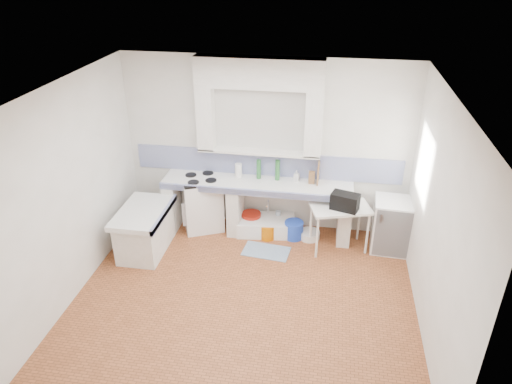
% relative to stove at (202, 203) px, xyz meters
% --- Properties ---
extents(floor, '(4.50, 4.50, 0.00)m').
position_rel_stove_xyz_m(floor, '(1.01, -1.71, -0.43)').
color(floor, '#9B532D').
rests_on(floor, ground).
extents(ceiling, '(4.50, 4.50, 0.00)m').
position_rel_stove_xyz_m(ceiling, '(1.01, -1.71, 2.37)').
color(ceiling, white).
rests_on(ceiling, ground).
extents(wall_back, '(4.50, 0.00, 4.50)m').
position_rel_stove_xyz_m(wall_back, '(1.01, 0.29, 0.97)').
color(wall_back, white).
rests_on(wall_back, ground).
extents(wall_front, '(4.50, 0.00, 4.50)m').
position_rel_stove_xyz_m(wall_front, '(1.01, -3.71, 0.97)').
color(wall_front, white).
rests_on(wall_front, ground).
extents(wall_left, '(0.00, 4.50, 4.50)m').
position_rel_stove_xyz_m(wall_left, '(-1.24, -1.71, 0.97)').
color(wall_left, white).
rests_on(wall_left, ground).
extents(wall_right, '(0.00, 4.50, 4.50)m').
position_rel_stove_xyz_m(wall_right, '(3.26, -1.71, 0.97)').
color(wall_right, white).
rests_on(wall_right, ground).
extents(alcove_mass, '(1.90, 0.25, 0.45)m').
position_rel_stove_xyz_m(alcove_mass, '(0.91, 0.16, 2.14)').
color(alcove_mass, white).
rests_on(alcove_mass, ground).
extents(window_frame, '(0.35, 0.86, 1.06)m').
position_rel_stove_xyz_m(window_frame, '(3.44, -0.51, 1.17)').
color(window_frame, '#331F10').
rests_on(window_frame, ground).
extents(lace_valance, '(0.01, 0.84, 0.24)m').
position_rel_stove_xyz_m(lace_valance, '(3.29, -0.51, 1.55)').
color(lace_valance, white).
rests_on(lace_valance, ground).
extents(counter_slab, '(3.00, 0.60, 0.08)m').
position_rel_stove_xyz_m(counter_slab, '(0.91, -0.01, 0.43)').
color(counter_slab, white).
rests_on(counter_slab, ground).
extents(counter_lip, '(3.00, 0.04, 0.10)m').
position_rel_stove_xyz_m(counter_lip, '(0.91, -0.29, 0.43)').
color(counter_lip, navy).
rests_on(counter_lip, ground).
extents(counter_pier_left, '(0.20, 0.55, 0.82)m').
position_rel_stove_xyz_m(counter_pier_left, '(-0.49, -0.01, -0.02)').
color(counter_pier_left, white).
rests_on(counter_pier_left, ground).
extents(counter_pier_mid, '(0.20, 0.55, 0.82)m').
position_rel_stove_xyz_m(counter_pier_mid, '(0.56, -0.01, -0.02)').
color(counter_pier_mid, white).
rests_on(counter_pier_mid, ground).
extents(counter_pier_right, '(0.20, 0.55, 0.82)m').
position_rel_stove_xyz_m(counter_pier_right, '(2.31, -0.01, -0.02)').
color(counter_pier_right, white).
rests_on(counter_pier_right, ground).
extents(peninsula_top, '(0.70, 1.10, 0.08)m').
position_rel_stove_xyz_m(peninsula_top, '(-0.69, -0.81, 0.23)').
color(peninsula_top, white).
rests_on(peninsula_top, ground).
extents(peninsula_base, '(0.60, 1.00, 0.62)m').
position_rel_stove_xyz_m(peninsula_base, '(-0.69, -0.81, -0.12)').
color(peninsula_base, white).
rests_on(peninsula_base, ground).
extents(peninsula_lip, '(0.04, 1.10, 0.10)m').
position_rel_stove_xyz_m(peninsula_lip, '(-0.36, -0.81, 0.23)').
color(peninsula_lip, navy).
rests_on(peninsula_lip, ground).
extents(backsplash, '(4.27, 0.03, 0.40)m').
position_rel_stove_xyz_m(backsplash, '(1.01, 0.27, 0.67)').
color(backsplash, navy).
rests_on(backsplash, ground).
extents(stove, '(0.80, 0.79, 0.87)m').
position_rel_stove_xyz_m(stove, '(0.00, 0.00, 0.00)').
color(stove, white).
rests_on(stove, ground).
extents(sink, '(0.98, 0.60, 0.22)m').
position_rel_stove_xyz_m(sink, '(1.07, -0.01, -0.32)').
color(sink, white).
rests_on(sink, ground).
extents(side_table, '(0.98, 0.73, 0.04)m').
position_rel_stove_xyz_m(side_table, '(2.23, -0.29, -0.07)').
color(side_table, white).
rests_on(side_table, ground).
extents(fridge, '(0.57, 0.57, 0.83)m').
position_rel_stove_xyz_m(fridge, '(3.01, -0.16, -0.02)').
color(fridge, white).
rests_on(fridge, ground).
extents(bucket_red, '(0.43, 0.43, 0.30)m').
position_rel_stove_xyz_m(bucket_red, '(0.81, 0.03, -0.28)').
color(bucket_red, '#A91B0D').
rests_on(bucket_red, ground).
extents(bucket_orange, '(0.27, 0.27, 0.24)m').
position_rel_stove_xyz_m(bucket_orange, '(1.12, -0.18, -0.31)').
color(bucket_orange, '#D46601').
rests_on(bucket_orange, ground).
extents(bucket_blue, '(0.31, 0.31, 0.28)m').
position_rel_stove_xyz_m(bucket_blue, '(1.53, -0.10, -0.29)').
color(bucket_blue, blue).
rests_on(bucket_blue, ground).
extents(basin_white, '(0.39, 0.39, 0.13)m').
position_rel_stove_xyz_m(basin_white, '(1.79, -0.08, -0.37)').
color(basin_white, white).
rests_on(basin_white, ground).
extents(water_bottle_a, '(0.08, 0.08, 0.29)m').
position_rel_stove_xyz_m(water_bottle_a, '(0.93, 0.12, -0.29)').
color(water_bottle_a, silver).
rests_on(water_bottle_a, ground).
extents(water_bottle_b, '(0.09, 0.09, 0.32)m').
position_rel_stove_xyz_m(water_bottle_b, '(1.24, 0.14, -0.27)').
color(water_bottle_b, silver).
rests_on(water_bottle_b, ground).
extents(black_bag, '(0.45, 0.34, 0.25)m').
position_rel_stove_xyz_m(black_bag, '(2.28, -0.34, 0.42)').
color(black_bag, black).
rests_on(black_bag, side_table).
extents(green_bottle_a, '(0.07, 0.07, 0.32)m').
position_rel_stove_xyz_m(green_bottle_a, '(0.92, 0.14, 0.62)').
color(green_bottle_a, '#296B30').
rests_on(green_bottle_a, counter_slab).
extents(green_bottle_b, '(0.09, 0.09, 0.34)m').
position_rel_stove_xyz_m(green_bottle_b, '(1.22, 0.14, 0.63)').
color(green_bottle_b, '#296B30').
rests_on(green_bottle_b, counter_slab).
extents(knife_block, '(0.10, 0.08, 0.19)m').
position_rel_stove_xyz_m(knife_block, '(1.76, 0.10, 0.56)').
color(knife_block, olive).
rests_on(knife_block, counter_slab).
extents(cutting_board, '(0.03, 0.25, 0.34)m').
position_rel_stove_xyz_m(cutting_board, '(1.85, 0.14, 0.63)').
color(cutting_board, olive).
rests_on(cutting_board, counter_slab).
extents(paper_towel, '(0.12, 0.12, 0.23)m').
position_rel_stove_xyz_m(paper_towel, '(0.59, 0.14, 0.58)').
color(paper_towel, white).
rests_on(paper_towel, counter_slab).
extents(soap_bottle, '(0.09, 0.10, 0.18)m').
position_rel_stove_xyz_m(soap_bottle, '(1.52, 0.14, 0.56)').
color(soap_bottle, white).
rests_on(soap_bottle, counter_slab).
extents(rug, '(0.75, 0.48, 0.01)m').
position_rel_stove_xyz_m(rug, '(1.15, -0.57, -0.43)').
color(rug, '#315888').
rests_on(rug, ground).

